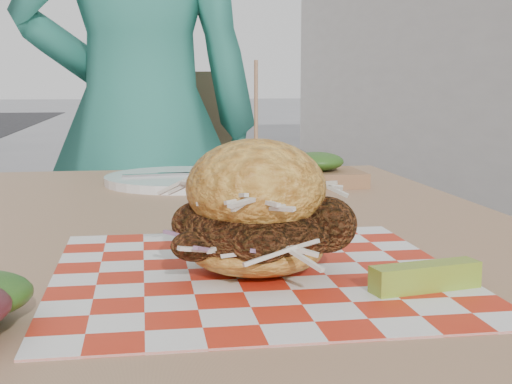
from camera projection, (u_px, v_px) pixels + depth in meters
diner at (140, 124)px, 1.73m from camera, size 0.61×0.41×1.64m
patio_table at (205, 294)px, 0.85m from camera, size 0.80×1.20×0.75m
patio_chair at (179, 223)px, 1.89m from camera, size 0.50×0.51×0.95m
paper_liner at (256, 273)px, 0.64m from camera, size 0.36×0.36×0.00m
sandwich at (256, 215)px, 0.63m from camera, size 0.17×0.17×0.19m
pickle_spear at (425, 277)px, 0.59m from camera, size 0.10×0.04×0.02m
place_setting at (184, 179)px, 1.22m from camera, size 0.27×0.27×0.02m
kraft_tray at (317, 172)px, 1.20m from camera, size 0.15×0.12×0.06m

